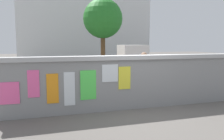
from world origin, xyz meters
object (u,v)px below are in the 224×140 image
motorcycle (33,77)px  tree_roadside (103,19)px  bicycle_near (56,85)px  person_walking (144,69)px  bicycle_far (24,95)px  auto_rickshaw_truck (113,65)px

motorcycle → tree_roadside: (4.59, 5.16, 3.13)m
tree_roadside → bicycle_near: bearing=-118.2°
motorcycle → person_walking: bearing=-36.4°
bicycle_near → bicycle_far: 1.83m
person_walking → tree_roadside: size_ratio=0.32×
motorcycle → bicycle_far: bearing=-92.7°
bicycle_near → bicycle_far: same height
bicycle_far → motorcycle: bearing=87.3°
person_walking → tree_roadside: 8.53m
motorcycle → bicycle_near: 1.97m
auto_rickshaw_truck → tree_roadside: tree_roadside is taller
auto_rickshaw_truck → person_walking: 3.04m
bicycle_far → auto_rickshaw_truck: bearing=40.6°
bicycle_near → person_walking: person_walking is taller
bicycle_near → person_walking: 3.39m
auto_rickshaw_truck → bicycle_far: (-3.90, -3.34, -0.54)m
person_walking → tree_roadside: tree_roadside is taller
bicycle_far → tree_roadside: (4.74, 8.42, 3.23)m
auto_rickshaw_truck → motorcycle: auto_rickshaw_truck is taller
auto_rickshaw_truck → tree_roadside: bearing=80.5°
motorcycle → bicycle_far: (-0.16, -3.27, -0.10)m
motorcycle → bicycle_near: bearing=-63.5°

